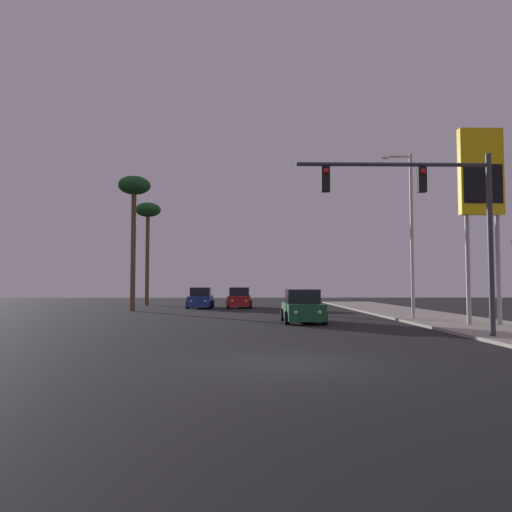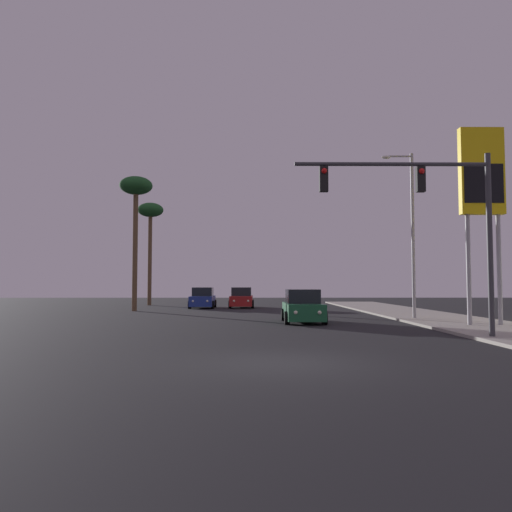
{
  "view_description": "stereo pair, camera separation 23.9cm",
  "coord_description": "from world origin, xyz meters",
  "px_view_note": "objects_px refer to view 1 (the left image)",
  "views": [
    {
      "loc": [
        -1.01,
        -12.35,
        1.94
      ],
      "look_at": [
        -0.54,
        11.75,
        3.31
      ],
      "focal_mm": 35.0,
      "sensor_mm": 36.0,
      "label": 1
    },
    {
      "loc": [
        -0.78,
        -12.35,
        1.94
      ],
      "look_at": [
        -0.54,
        11.75,
        3.31
      ],
      "focal_mm": 35.0,
      "sensor_mm": 36.0,
      "label": 2
    }
  ],
  "objects_px": {
    "car_red": "(239,298)",
    "palm_tree_mid": "(134,194)",
    "traffic_light_mast": "(435,206)",
    "gas_station_sign": "(481,182)",
    "car_blue": "(201,299)",
    "car_green": "(303,307)",
    "palm_tree_far": "(148,216)",
    "street_lamp": "(409,226)"
  },
  "relations": [
    {
      "from": "street_lamp",
      "to": "car_green",
      "type": "bearing_deg",
      "value": -165.59
    },
    {
      "from": "car_red",
      "to": "palm_tree_mid",
      "type": "distance_m",
      "value": 12.11
    },
    {
      "from": "traffic_light_mast",
      "to": "palm_tree_far",
      "type": "bearing_deg",
      "value": 118.87
    },
    {
      "from": "palm_tree_far",
      "to": "car_red",
      "type": "bearing_deg",
      "value": -29.14
    },
    {
      "from": "car_green",
      "to": "palm_tree_far",
      "type": "xyz_separation_m",
      "value": [
        -12.05,
        20.95,
        7.54
      ]
    },
    {
      "from": "street_lamp",
      "to": "palm_tree_mid",
      "type": "distance_m",
      "value": 19.87
    },
    {
      "from": "traffic_light_mast",
      "to": "car_green",
      "type": "bearing_deg",
      "value": 115.99
    },
    {
      "from": "car_blue",
      "to": "street_lamp",
      "type": "xyz_separation_m",
      "value": [
        12.66,
        -14.02,
        4.36
      ]
    },
    {
      "from": "gas_station_sign",
      "to": "palm_tree_far",
      "type": "bearing_deg",
      "value": 129.93
    },
    {
      "from": "traffic_light_mast",
      "to": "palm_tree_far",
      "type": "distance_m",
      "value": 33.13
    },
    {
      "from": "car_blue",
      "to": "car_green",
      "type": "height_order",
      "value": "same"
    },
    {
      "from": "car_blue",
      "to": "palm_tree_mid",
      "type": "bearing_deg",
      "value": 45.76
    },
    {
      "from": "car_green",
      "to": "palm_tree_mid",
      "type": "distance_m",
      "value": 17.44
    },
    {
      "from": "car_blue",
      "to": "palm_tree_far",
      "type": "distance_m",
      "value": 10.75
    },
    {
      "from": "gas_station_sign",
      "to": "car_blue",
      "type": "bearing_deg",
      "value": 128.13
    },
    {
      "from": "car_green",
      "to": "palm_tree_far",
      "type": "height_order",
      "value": "palm_tree_far"
    },
    {
      "from": "car_red",
      "to": "traffic_light_mast",
      "type": "xyz_separation_m",
      "value": [
        7.27,
        -24.03,
        3.95
      ]
    },
    {
      "from": "car_green",
      "to": "street_lamp",
      "type": "relative_size",
      "value": 0.48
    },
    {
      "from": "car_blue",
      "to": "palm_tree_far",
      "type": "bearing_deg",
      "value": -44.52
    },
    {
      "from": "traffic_light_mast",
      "to": "gas_station_sign",
      "type": "relative_size",
      "value": 0.78
    },
    {
      "from": "car_blue",
      "to": "car_green",
      "type": "relative_size",
      "value": 1.0
    },
    {
      "from": "street_lamp",
      "to": "palm_tree_mid",
      "type": "xyz_separation_m",
      "value": [
        -17.17,
        9.39,
        3.45
      ]
    },
    {
      "from": "car_blue",
      "to": "car_red",
      "type": "distance_m",
      "value": 3.22
    },
    {
      "from": "traffic_light_mast",
      "to": "street_lamp",
      "type": "relative_size",
      "value": 0.78
    },
    {
      "from": "car_blue",
      "to": "car_green",
      "type": "bearing_deg",
      "value": 112.98
    },
    {
      "from": "traffic_light_mast",
      "to": "palm_tree_mid",
      "type": "height_order",
      "value": "palm_tree_mid"
    },
    {
      "from": "gas_station_sign",
      "to": "traffic_light_mast",
      "type": "bearing_deg",
      "value": -129.44
    },
    {
      "from": "traffic_light_mast",
      "to": "car_red",
      "type": "bearing_deg",
      "value": 106.83
    },
    {
      "from": "car_red",
      "to": "palm_tree_far",
      "type": "bearing_deg",
      "value": -27.95
    },
    {
      "from": "car_green",
      "to": "street_lamp",
      "type": "height_order",
      "value": "street_lamp"
    },
    {
      "from": "car_red",
      "to": "street_lamp",
      "type": "distance_m",
      "value": 17.94
    },
    {
      "from": "car_red",
      "to": "palm_tree_mid",
      "type": "height_order",
      "value": "palm_tree_mid"
    },
    {
      "from": "car_red",
      "to": "street_lamp",
      "type": "relative_size",
      "value": 0.48
    },
    {
      "from": "car_green",
      "to": "gas_station_sign",
      "type": "relative_size",
      "value": 0.48
    },
    {
      "from": "traffic_light_mast",
      "to": "car_blue",
      "type": "bearing_deg",
      "value": 113.98
    },
    {
      "from": "traffic_light_mast",
      "to": "street_lamp",
      "type": "xyz_separation_m",
      "value": [
        2.22,
        9.45,
        0.41
      ]
    },
    {
      "from": "traffic_light_mast",
      "to": "palm_tree_far",
      "type": "xyz_separation_m",
      "value": [
        -15.9,
        28.84,
        3.59
      ]
    },
    {
      "from": "car_blue",
      "to": "palm_tree_mid",
      "type": "height_order",
      "value": "palm_tree_mid"
    },
    {
      "from": "palm_tree_mid",
      "to": "car_green",
      "type": "bearing_deg",
      "value": -44.61
    },
    {
      "from": "gas_station_sign",
      "to": "palm_tree_far",
      "type": "relative_size",
      "value": 0.94
    },
    {
      "from": "traffic_light_mast",
      "to": "street_lamp",
      "type": "height_order",
      "value": "street_lamp"
    },
    {
      "from": "car_green",
      "to": "palm_tree_mid",
      "type": "relative_size",
      "value": 0.44
    }
  ]
}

